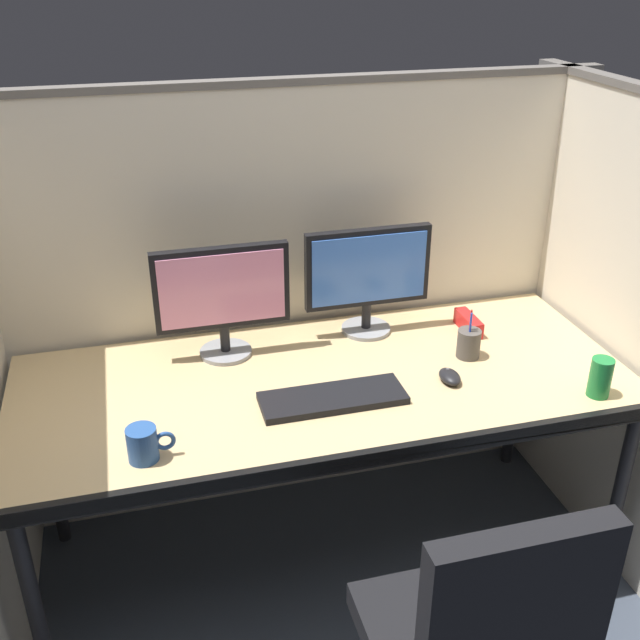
% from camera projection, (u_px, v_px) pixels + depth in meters
% --- Properties ---
extents(ground_plane, '(8.00, 8.00, 0.00)m').
position_uv_depth(ground_plane, '(348.00, 624.00, 2.39)').
color(ground_plane, '#383F4C').
extents(cubicle_partition_rear, '(2.21, 0.06, 1.57)m').
position_uv_depth(cubicle_partition_rear, '(292.00, 304.00, 2.67)').
color(cubicle_partition_rear, beige).
rests_on(cubicle_partition_rear, ground).
extents(cubicle_partition_right, '(0.06, 1.41, 1.57)m').
position_uv_depth(cubicle_partition_right, '(626.00, 340.00, 2.43)').
color(cubicle_partition_right, beige).
rests_on(cubicle_partition_right, ground).
extents(desk, '(1.90, 0.80, 0.74)m').
position_uv_depth(desk, '(325.00, 394.00, 2.32)').
color(desk, tan).
rests_on(desk, ground).
extents(monitor_left, '(0.43, 0.17, 0.37)m').
position_uv_depth(monitor_left, '(222.00, 294.00, 2.35)').
color(monitor_left, gray).
rests_on(monitor_left, desk).
extents(monitor_right, '(0.43, 0.17, 0.37)m').
position_uv_depth(monitor_right, '(368.00, 274.00, 2.50)').
color(monitor_right, gray).
rests_on(monitor_right, desk).
extents(keyboard_main, '(0.43, 0.15, 0.02)m').
position_uv_depth(keyboard_main, '(333.00, 398.00, 2.19)').
color(keyboard_main, black).
rests_on(keyboard_main, desk).
extents(computer_mouse, '(0.06, 0.10, 0.04)m').
position_uv_depth(computer_mouse, '(450.00, 377.00, 2.29)').
color(computer_mouse, black).
rests_on(computer_mouse, desk).
extents(coffee_mug, '(0.13, 0.08, 0.09)m').
position_uv_depth(coffee_mug, '(144.00, 444.00, 1.93)').
color(coffee_mug, '#264C8C').
rests_on(coffee_mug, desk).
extents(pen_cup, '(0.08, 0.08, 0.17)m').
position_uv_depth(pen_cup, '(469.00, 343.00, 2.41)').
color(pen_cup, '#4C4742').
rests_on(pen_cup, desk).
extents(red_stapler, '(0.04, 0.15, 0.06)m').
position_uv_depth(red_stapler, '(468.00, 323.00, 2.59)').
color(red_stapler, red).
rests_on(red_stapler, desk).
extents(soda_can, '(0.07, 0.07, 0.12)m').
position_uv_depth(soda_can, '(599.00, 377.00, 2.20)').
color(soda_can, '#197233').
rests_on(soda_can, desk).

